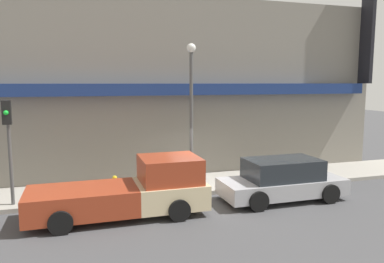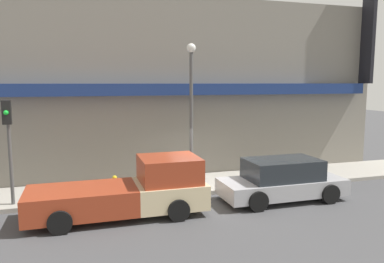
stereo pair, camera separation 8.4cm
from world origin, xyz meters
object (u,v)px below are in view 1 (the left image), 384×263
(fire_hydrant, at_px, (115,184))
(street_lamp, at_px, (191,99))
(parked_car, at_px, (282,180))
(traffic_light, at_px, (8,134))
(pickup_truck, at_px, (131,191))

(fire_hydrant, height_order, street_lamp, street_lamp)
(fire_hydrant, bearing_deg, street_lamp, 2.97)
(parked_car, xyz_separation_m, fire_hydrant, (-5.89, 2.14, -0.25))
(traffic_light, bearing_deg, pickup_truck, -24.89)
(street_lamp, relative_size, traffic_light, 1.58)
(pickup_truck, xyz_separation_m, street_lamp, (2.76, 2.30, 2.88))
(parked_car, height_order, traffic_light, traffic_light)
(pickup_truck, height_order, fire_hydrant, pickup_truck)
(street_lamp, bearing_deg, parked_car, -39.26)
(fire_hydrant, xyz_separation_m, traffic_light, (-3.49, -0.37, 2.13))
(parked_car, bearing_deg, street_lamp, 140.13)
(pickup_truck, distance_m, fire_hydrant, 2.19)
(pickup_truck, bearing_deg, traffic_light, 153.31)
(traffic_light, bearing_deg, street_lamp, 4.63)
(pickup_truck, xyz_separation_m, fire_hydrant, (-0.32, 2.14, -0.32))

